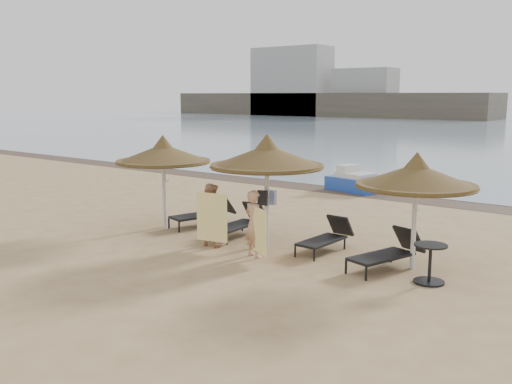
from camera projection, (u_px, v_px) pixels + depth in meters
ground at (240, 255)px, 13.36m from camera, size 160.00×160.00×0.00m
wet_sand_strip at (403, 198)px, 20.70m from camera, size 200.00×1.60×0.01m
far_shore at (430, 100)px, 88.75m from camera, size 150.00×54.80×12.00m
palapa_left at (163, 154)px, 15.81m from camera, size 2.64×2.64×2.62m
palapa_center at (267, 157)px, 13.84m from camera, size 2.81×2.81×2.78m
palapa_right at (416, 176)px, 11.99m from camera, size 2.55×2.55×2.53m
lounger_far_left at (206, 212)px, 16.32m from camera, size 1.12×2.02×0.86m
lounger_near_left at (242, 222)px, 15.17m from camera, size 0.69×1.87×0.83m
lounger_near_right at (327, 236)px, 13.67m from camera, size 0.65×1.78×0.79m
lounger_far_right at (389, 251)px, 12.26m from camera, size 1.12×1.98×0.84m
side_table at (430, 265)px, 11.31m from camera, size 0.65×0.65×0.79m
person_left at (211, 210)px, 14.08m from camera, size 0.86×0.58×1.81m
person_right at (254, 219)px, 13.04m from camera, size 0.94×0.72×1.82m
towel_left at (212, 217)px, 13.61m from camera, size 0.83×0.18×1.18m
towel_right at (260, 231)px, 12.66m from camera, size 0.66×0.36×1.04m
bag_patterned at (271, 197)px, 14.15m from camera, size 0.29×0.11×0.36m
bag_dark at (263, 198)px, 13.88m from camera, size 0.27×0.14×0.36m
pedal_boat at (355, 181)px, 22.22m from camera, size 2.35×1.71×0.99m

